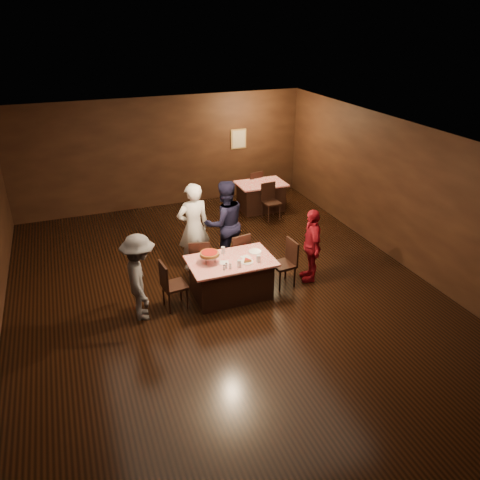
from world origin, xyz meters
The scene contains 22 objects.
room centered at (0.00, 0.01, 2.14)m, with size 10.00×10.04×3.02m.
main_table centered at (0.10, -0.13, 0.39)m, with size 1.60×1.00×0.77m, color red.
back_table centered at (2.37, 3.70, 0.39)m, with size 1.30×0.90×0.77m, color red.
chair_far_left centered at (-0.30, 0.62, 0.47)m, with size 0.42×0.42×0.95m, color black.
chair_far_right centered at (0.50, 0.62, 0.47)m, with size 0.42×0.42×0.95m, color black.
chair_end_left centered at (-1.00, -0.13, 0.47)m, with size 0.42×0.42×0.95m, color black.
chair_end_right centered at (1.20, -0.13, 0.47)m, with size 0.42×0.42×0.95m, color black.
chair_back_near centered at (2.37, 3.00, 0.47)m, with size 0.42×0.42×0.95m, color black.
chair_back_far centered at (2.37, 4.30, 0.47)m, with size 0.42×0.42×0.95m, color black.
diner_white_jacket centered at (-0.25, 1.15, 0.95)m, with size 0.70×0.46×1.91m, color silver.
diner_navy_hoodie centered at (0.43, 1.15, 0.94)m, with size 0.91×0.71×1.88m, color black.
diner_grey_knit centered at (-1.61, -0.23, 0.80)m, with size 1.04×0.60×1.61m, color #525256.
diner_red_shirt centered at (1.82, -0.12, 0.76)m, with size 0.90×0.37×1.53m, color maroon.
pizza_stand centered at (-0.30, -0.08, 0.95)m, with size 0.38×0.38×0.22m.
plate_with_slice centered at (0.35, -0.31, 0.80)m, with size 0.25×0.25×0.06m.
plate_empty centered at (0.65, 0.02, 0.78)m, with size 0.25×0.25×0.01m, color white.
glass_front_left centered at (0.15, -0.43, 0.84)m, with size 0.08×0.08×0.14m, color silver.
glass_front_right centered at (0.55, -0.38, 0.84)m, with size 0.08×0.08×0.14m, color silver.
glass_back centered at (0.05, 0.17, 0.84)m, with size 0.08×0.08×0.14m, color silver.
condiments centered at (-0.08, -0.42, 0.82)m, with size 0.17×0.10×0.09m.
napkin_center centered at (0.40, -0.13, 0.77)m, with size 0.16×0.16×0.01m, color white.
napkin_left centered at (-0.05, -0.18, 0.77)m, with size 0.16×0.16×0.01m, color white.
Camera 1 is at (-2.50, -7.38, 4.94)m, focal length 35.00 mm.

